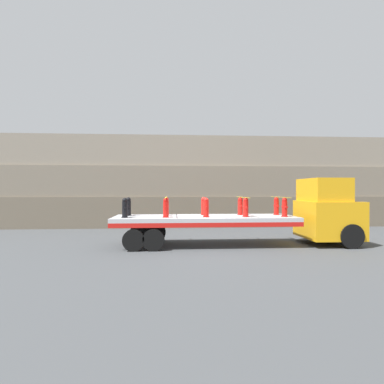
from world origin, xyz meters
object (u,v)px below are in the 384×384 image
Objects in this scene: fire_hydrant_red_far_1 at (166,207)px; fire_hydrant_red_near_3 at (246,208)px; flatbed_trailer at (193,222)px; fire_hydrant_black_far_0 at (128,207)px; truck_cab at (329,212)px; fire_hydrant_black_near_0 at (125,208)px; fire_hydrant_red_near_2 at (206,208)px; fire_hydrant_red_near_4 at (285,207)px; fire_hydrant_red_far_4 at (276,206)px; fire_hydrant_red_far_3 at (240,206)px; fire_hydrant_red_far_2 at (204,206)px; fire_hydrant_red_near_1 at (166,208)px.

fire_hydrant_red_near_3 is (3.66, -1.10, 0.00)m from fire_hydrant_red_far_1.
flatbed_trailer is 1.54m from fire_hydrant_red_far_1.
fire_hydrant_red_far_1 is (1.83, 0.00, 0.00)m from fire_hydrant_black_far_0.
truck_cab is 3.59× the size of fire_hydrant_black_near_0.
fire_hydrant_red_near_2 and fire_hydrant_red_near_4 have the same top height.
fire_hydrant_black_far_0 is 7.31m from fire_hydrant_red_far_4.
fire_hydrant_black_near_0 is at bearing -176.77° from truck_cab.
fire_hydrant_red_near_4 is (1.83, -1.10, 0.00)m from fire_hydrant_red_far_3.
fire_hydrant_red_near_2 and fire_hydrant_red_far_2 have the same top height.
flatbed_trailer is 9.62× the size of fire_hydrant_red_far_1.
fire_hydrant_red_far_3 is (5.48, 0.00, 0.00)m from fire_hydrant_black_far_0.
flatbed_trailer is 2.56m from fire_hydrant_red_far_3.
fire_hydrant_black_far_0 and fire_hydrant_red_far_4 have the same top height.
fire_hydrant_red_far_1 is at bearing 148.99° from fire_hydrant_red_near_2.
fire_hydrant_red_far_2 is at bearing 174.83° from truck_cab.
fire_hydrant_black_far_0 is at bearing 180.00° from fire_hydrant_red_far_1.
fire_hydrant_red_far_1 is at bearing 163.27° from fire_hydrant_red_near_3.
truck_cab is at bearing -7.38° from fire_hydrant_red_far_3.
fire_hydrant_red_far_4 is at bearing 90.00° from fire_hydrant_red_near_4.
fire_hydrant_red_far_2 is (-6.07, 0.55, 0.26)m from truck_cab.
fire_hydrant_red_near_3 is at bearing 0.00° from fire_hydrant_black_near_0.
fire_hydrant_red_far_1 is at bearing 180.00° from fire_hydrant_red_far_2.
fire_hydrant_red_near_4 is (4.22, -0.55, 0.70)m from flatbed_trailer.
flatbed_trailer is 9.62× the size of fire_hydrant_red_near_1.
fire_hydrant_red_far_3 is at bearing 12.91° from flatbed_trailer.
fire_hydrant_red_near_1 is 1.00× the size of fire_hydrant_red_far_1.
flatbed_trailer is 9.62× the size of fire_hydrant_red_far_4.
fire_hydrant_red_near_4 is at bearing -8.55° from fire_hydrant_black_far_0.
fire_hydrant_red_near_3 is (2.40, -0.55, 0.70)m from flatbed_trailer.
fire_hydrant_black_near_0 is 5.59m from fire_hydrant_red_far_3.
fire_hydrant_red_near_1 is 1.00× the size of fire_hydrant_red_near_4.
fire_hydrant_red_near_1 is at bearing 0.00° from fire_hydrant_black_near_0.
fire_hydrant_red_far_4 is at bearing 167.17° from truck_cab.
fire_hydrant_black_near_0 is 1.00× the size of fire_hydrant_red_near_3.
fire_hydrant_red_near_3 is (1.83, 0.00, 0.00)m from fire_hydrant_red_near_2.
fire_hydrant_red_far_2 is at bearing 44.01° from flatbed_trailer.
truck_cab reaches higher than fire_hydrant_red_far_2.
flatbed_trailer is 9.62× the size of fire_hydrant_red_near_4.
fire_hydrant_red_far_3 is (1.83, 0.00, 0.00)m from fire_hydrant_red_far_2.
fire_hydrant_red_near_3 and fire_hydrant_red_far_4 have the same top height.
fire_hydrant_red_near_1 and fire_hydrant_red_far_3 have the same top height.
fire_hydrant_red_near_2 is 1.00× the size of fire_hydrant_red_near_4.
fire_hydrant_red_far_3 and fire_hydrant_red_far_4 have the same top height.
fire_hydrant_red_far_4 is at bearing 31.01° from fire_hydrant_red_near_3.
fire_hydrant_red_far_4 is at bearing 16.73° from fire_hydrant_red_near_2.
fire_hydrant_red_far_2 is (1.83, 0.00, 0.00)m from fire_hydrant_red_far_1.
fire_hydrant_black_near_0 and fire_hydrant_red_near_1 have the same top height.
flatbed_trailer is 9.62× the size of fire_hydrant_red_far_3.
fire_hydrant_red_near_4 is (1.83, 0.00, 0.00)m from fire_hydrant_red_near_3.
fire_hydrant_red_far_2 is 3.82m from fire_hydrant_red_near_4.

